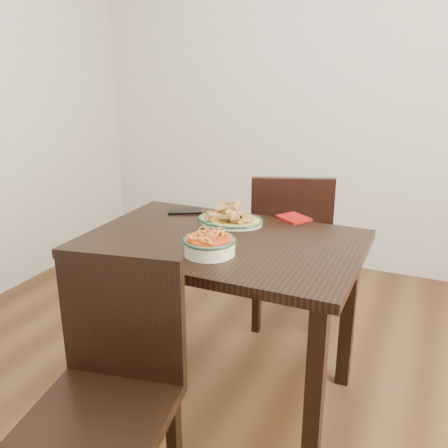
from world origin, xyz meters
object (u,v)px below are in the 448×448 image
at_px(noodle_bowl, 209,243).
at_px(chair_near, 111,381).
at_px(chair_far, 289,243).
at_px(smartphone, 185,211).
at_px(dining_table, 222,263).
at_px(fish_plate, 230,213).

bearing_deg(noodle_bowl, chair_near, -100.05).
relative_size(chair_far, noodle_bowl, 4.31).
bearing_deg(smartphone, noodle_bowl, -81.44).
height_order(dining_table, noodle_bowl, noodle_bowl).
bearing_deg(chair_far, chair_near, 63.65).
xyz_separation_m(dining_table, noodle_bowl, (0.02, -0.16, 0.15)).
relative_size(chair_near, fish_plate, 2.99).
xyz_separation_m(chair_far, fish_plate, (-0.14, -0.50, 0.30)).
relative_size(chair_near, noodle_bowl, 4.31).
height_order(chair_near, noodle_bowl, chair_near).
bearing_deg(fish_plate, chair_near, -91.18).
relative_size(chair_far, chair_near, 1.00).
bearing_deg(chair_far, smartphone, 27.21).
height_order(dining_table, smartphone, smartphone).
bearing_deg(chair_near, dining_table, 73.58).
bearing_deg(dining_table, chair_near, -95.91).
relative_size(chair_far, fish_plate, 2.99).
relative_size(noodle_bowl, smartphone, 1.27).
bearing_deg(fish_plate, chair_far, 74.68).
height_order(fish_plate, noodle_bowl, fish_plate).
relative_size(dining_table, chair_near, 1.27).
bearing_deg(dining_table, chair_far, 83.31).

